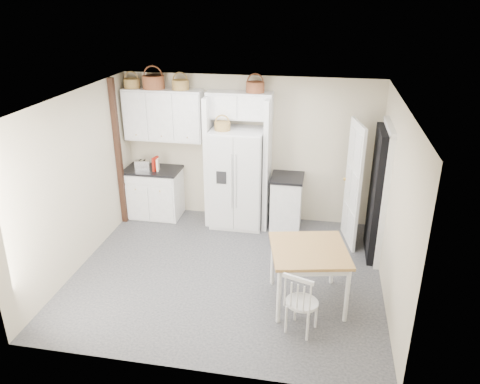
# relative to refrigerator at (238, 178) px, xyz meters

# --- Properties ---
(floor) EXTENTS (4.50, 4.50, 0.00)m
(floor) POSITION_rel_refrigerator_xyz_m (0.15, -1.66, -0.88)
(floor) COLOR #28292F
(floor) RESTS_ON ground
(ceiling) EXTENTS (4.50, 4.50, 0.00)m
(ceiling) POSITION_rel_refrigerator_xyz_m (0.15, -1.66, 1.72)
(ceiling) COLOR white
(ceiling) RESTS_ON wall_back
(wall_back) EXTENTS (4.50, 0.00, 4.50)m
(wall_back) POSITION_rel_refrigerator_xyz_m (0.15, 0.34, 0.42)
(wall_back) COLOR #C3B89A
(wall_back) RESTS_ON floor
(wall_left) EXTENTS (0.00, 4.00, 4.00)m
(wall_left) POSITION_rel_refrigerator_xyz_m (-2.10, -1.66, 0.42)
(wall_left) COLOR #C3B89A
(wall_left) RESTS_ON floor
(wall_right) EXTENTS (0.00, 4.00, 4.00)m
(wall_right) POSITION_rel_refrigerator_xyz_m (2.40, -1.66, 0.42)
(wall_right) COLOR #C3B89A
(wall_right) RESTS_ON floor
(refrigerator) EXTENTS (0.91, 0.73, 1.75)m
(refrigerator) POSITION_rel_refrigerator_xyz_m (0.00, 0.00, 0.00)
(refrigerator) COLOR silver
(refrigerator) RESTS_ON floor
(base_cab_left) EXTENTS (0.96, 0.61, 0.89)m
(base_cab_left) POSITION_rel_refrigerator_xyz_m (-1.58, 0.04, -0.43)
(base_cab_left) COLOR silver
(base_cab_left) RESTS_ON floor
(base_cab_right) EXTENTS (0.52, 0.62, 0.91)m
(base_cab_right) POSITION_rel_refrigerator_xyz_m (0.87, 0.04, -0.42)
(base_cab_right) COLOR silver
(base_cab_right) RESTS_ON floor
(dining_table) EXTENTS (1.16, 1.16, 0.81)m
(dining_table) POSITION_rel_refrigerator_xyz_m (1.35, -2.15, -0.47)
(dining_table) COLOR brown
(dining_table) RESTS_ON floor
(windsor_chair) EXTENTS (0.50, 0.48, 0.82)m
(windsor_chair) POSITION_rel_refrigerator_xyz_m (1.32, -2.76, -0.47)
(windsor_chair) COLOR silver
(windsor_chair) RESTS_ON floor
(counter_left) EXTENTS (1.00, 0.65, 0.04)m
(counter_left) POSITION_rel_refrigerator_xyz_m (-1.58, 0.04, 0.03)
(counter_left) COLOR black
(counter_left) RESTS_ON base_cab_left
(counter_right) EXTENTS (0.56, 0.66, 0.04)m
(counter_right) POSITION_rel_refrigerator_xyz_m (0.87, 0.04, 0.05)
(counter_right) COLOR black
(counter_right) RESTS_ON base_cab_right
(toaster) EXTENTS (0.28, 0.20, 0.18)m
(toaster) POSITION_rel_refrigerator_xyz_m (-1.74, -0.04, 0.14)
(toaster) COLOR silver
(toaster) RESTS_ON counter_left
(cookbook_red) EXTENTS (0.08, 0.17, 0.25)m
(cookbook_red) POSITION_rel_refrigerator_xyz_m (-1.49, -0.04, 0.18)
(cookbook_red) COLOR #9D1A0E
(cookbook_red) RESTS_ON counter_left
(cookbook_cream) EXTENTS (0.06, 0.15, 0.22)m
(cookbook_cream) POSITION_rel_refrigerator_xyz_m (-1.45, -0.04, 0.16)
(cookbook_cream) COLOR #F7EFC8
(cookbook_cream) RESTS_ON counter_left
(basket_upper_a) EXTENTS (0.28, 0.28, 0.16)m
(basket_upper_a) POSITION_rel_refrigerator_xyz_m (-1.90, 0.17, 1.55)
(basket_upper_a) COLOR brown
(basket_upper_a) RESTS_ON upper_cabinet
(basket_upper_b) EXTENTS (0.38, 0.38, 0.22)m
(basket_upper_b) POSITION_rel_refrigerator_xyz_m (-1.50, 0.17, 1.58)
(basket_upper_b) COLOR brown
(basket_upper_b) RESTS_ON upper_cabinet
(basket_upper_c) EXTENTS (0.29, 0.29, 0.17)m
(basket_upper_c) POSITION_rel_refrigerator_xyz_m (-1.02, 0.17, 1.56)
(basket_upper_c) COLOR brown
(basket_upper_c) RESTS_ON upper_cabinet
(basket_bridge_b) EXTENTS (0.31, 0.31, 0.17)m
(basket_bridge_b) POSITION_rel_refrigerator_xyz_m (0.26, 0.17, 1.56)
(basket_bridge_b) COLOR brown
(basket_bridge_b) RESTS_ON bridge_cabinet
(basket_fridge_a) EXTENTS (0.27, 0.27, 0.14)m
(basket_fridge_a) POSITION_rel_refrigerator_xyz_m (-0.24, -0.10, 0.95)
(basket_fridge_a) COLOR brown
(basket_fridge_a) RESTS_ON refrigerator
(upper_cabinet) EXTENTS (1.40, 0.34, 0.90)m
(upper_cabinet) POSITION_rel_refrigerator_xyz_m (-1.35, 0.17, 1.02)
(upper_cabinet) COLOR silver
(upper_cabinet) RESTS_ON wall_back
(bridge_cabinet) EXTENTS (1.12, 0.34, 0.45)m
(bridge_cabinet) POSITION_rel_refrigerator_xyz_m (0.00, 0.17, 1.25)
(bridge_cabinet) COLOR silver
(bridge_cabinet) RESTS_ON wall_back
(fridge_panel_left) EXTENTS (0.08, 0.60, 2.30)m
(fridge_panel_left) POSITION_rel_refrigerator_xyz_m (-0.51, 0.04, 0.27)
(fridge_panel_left) COLOR silver
(fridge_panel_left) RESTS_ON floor
(fridge_panel_right) EXTENTS (0.08, 0.60, 2.30)m
(fridge_panel_right) POSITION_rel_refrigerator_xyz_m (0.51, 0.04, 0.27)
(fridge_panel_right) COLOR silver
(fridge_panel_right) RESTS_ON floor
(trim_post) EXTENTS (0.09, 0.09, 2.60)m
(trim_post) POSITION_rel_refrigerator_xyz_m (-2.05, -0.31, 0.42)
(trim_post) COLOR black
(trim_post) RESTS_ON floor
(doorway_void) EXTENTS (0.18, 0.85, 2.05)m
(doorway_void) POSITION_rel_refrigerator_xyz_m (2.31, -0.66, 0.15)
(doorway_void) COLOR black
(doorway_void) RESTS_ON floor
(door_slab) EXTENTS (0.21, 0.79, 2.05)m
(door_slab) POSITION_rel_refrigerator_xyz_m (1.95, -0.32, 0.15)
(door_slab) COLOR white
(door_slab) RESTS_ON floor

